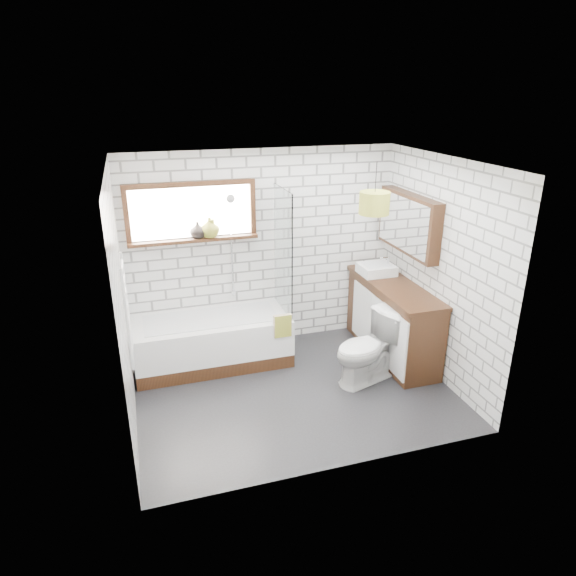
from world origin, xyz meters
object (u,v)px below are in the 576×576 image
object	(u,v)px
vanity	(392,319)
bathtub	(212,341)
pendant	(374,203)
basin	(376,269)
toilet	(368,348)

from	to	relation	value
vanity	bathtub	bearing A→B (deg)	168.89
pendant	bathtub	bearing A→B (deg)	145.68
vanity	pendant	distance (m)	1.86
pendant	vanity	bearing A→B (deg)	43.14
pendant	basin	bearing A→B (deg)	59.40
basin	toilet	bearing A→B (deg)	-119.49
toilet	pendant	bearing A→B (deg)	-56.16
bathtub	basin	world-z (taller)	basin
toilet	pendant	size ratio (longest dim) A/B	2.73
bathtub	pendant	xyz separation A→B (m)	(1.53, -1.04, 1.80)
vanity	toilet	distance (m)	0.76
bathtub	vanity	xyz separation A→B (m)	(2.19, -0.43, 0.17)
bathtub	pendant	distance (m)	2.58
toilet	vanity	bearing A→B (deg)	113.75
bathtub	basin	size ratio (longest dim) A/B	4.34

